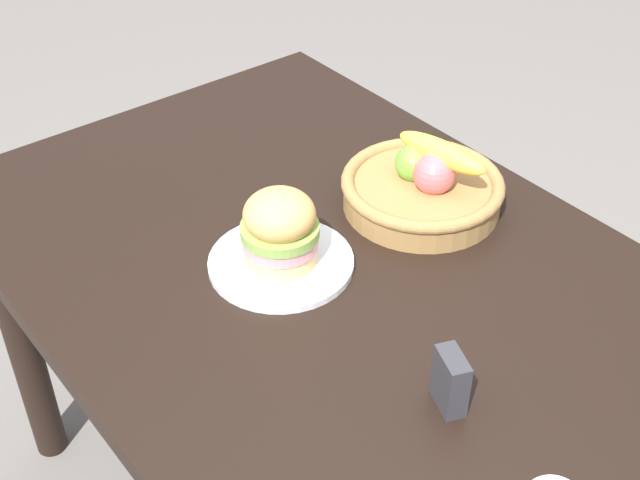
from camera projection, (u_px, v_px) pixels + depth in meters
dining_table at (340, 320)px, 1.46m from camera, size 1.40×0.90×0.75m
plate at (281, 263)px, 1.41m from camera, size 0.24×0.24×0.01m
sandwich at (280, 228)px, 1.37m from camera, size 0.13×0.13×0.13m
fruit_basket at (423, 187)px, 1.53m from camera, size 0.29×0.29×0.14m
napkin_holder at (450, 381)px, 1.15m from camera, size 0.07×0.05×0.09m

